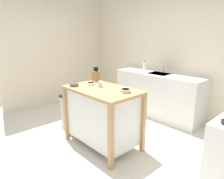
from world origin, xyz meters
TOP-DOWN VIEW (x-y plane):
  - ground_plane at (0.00, 0.00)m, footprint 5.87×5.87m
  - wall_back at (0.00, 2.21)m, footprint 4.87×0.10m
  - wall_left at (-2.43, 0.80)m, footprint 0.10×2.81m
  - kitchen_island at (0.02, 0.18)m, footprint 1.13×0.69m
  - knife_block at (-0.43, 0.42)m, footprint 0.11×0.09m
  - bowl_ceramic_wide at (0.40, 0.28)m, footprint 0.14×0.14m
  - bowl_ceramic_small at (-0.27, 0.20)m, footprint 0.12×0.12m
  - bowl_stoneware_deep at (-0.38, -0.04)m, footprint 0.14×0.14m
  - drinking_cup at (-0.07, 0.22)m, footprint 0.07×0.07m
  - trash_bin at (-0.79, 0.13)m, footprint 0.36×0.28m
  - sink_counter at (-0.13, 1.86)m, footprint 1.88×0.60m
  - sink_faucet at (-0.13, 2.00)m, footprint 0.02×0.02m
  - bottle_dish_soap at (-0.57, 1.89)m, footprint 0.06×0.06m

SIDE VIEW (x-z plane):
  - ground_plane at x=0.00m, z-range 0.00..0.00m
  - trash_bin at x=-0.79m, z-range 0.00..0.63m
  - sink_counter at x=-0.13m, z-range 0.00..0.91m
  - kitchen_island at x=0.02m, z-range 0.05..0.96m
  - bowl_stoneware_deep at x=-0.38m, z-range 0.91..0.95m
  - bowl_ceramic_small at x=-0.27m, z-range 0.91..0.95m
  - bowl_ceramic_wide at x=0.40m, z-range 0.91..0.96m
  - drinking_cup at x=-0.07m, z-range 0.91..1.00m
  - knife_block at x=-0.43m, z-range 0.88..1.13m
  - bottle_dish_soap at x=-0.57m, z-range 0.90..1.12m
  - sink_faucet at x=-0.13m, z-range 0.90..1.12m
  - wall_back at x=0.00m, z-range 0.00..2.60m
  - wall_left at x=-2.43m, z-range 0.00..2.60m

